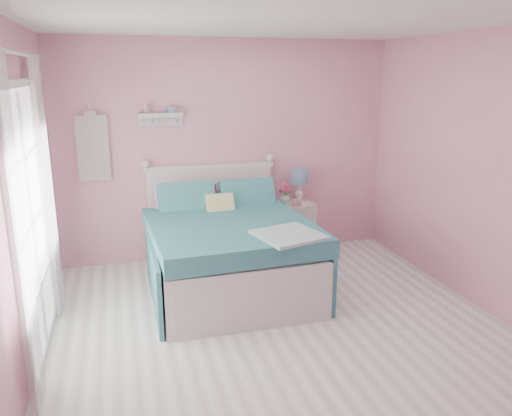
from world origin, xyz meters
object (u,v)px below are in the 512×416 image
bed (227,251)px  teacup (297,203)px  vase (285,197)px  nightstand (293,228)px  table_lamp (299,179)px

bed → teacup: bearing=28.6°
vase → nightstand: bearing=-15.6°
teacup → vase: bearing=115.9°
nightstand → teacup: 0.40m
nightstand → table_lamp: size_ratio=1.64×
nightstand → vase: size_ratio=4.83×
nightstand → teacup: (-0.01, -0.15, 0.37)m
teacup → table_lamp: bearing=63.2°
table_lamp → vase: (-0.19, -0.02, -0.21)m
vase → teacup: (0.09, -0.18, -0.03)m
table_lamp → vase: bearing=-174.9°
nightstand → teacup: teacup is taller
bed → table_lamp: 1.46m
bed → table_lamp: (1.09, 0.80, 0.55)m
bed → vase: size_ratio=14.78×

